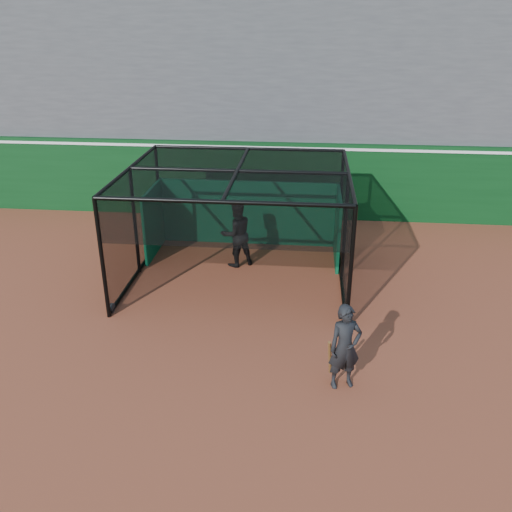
{
  "coord_description": "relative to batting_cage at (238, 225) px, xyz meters",
  "views": [
    {
      "loc": [
        1.42,
        -8.74,
        6.26
      ],
      "look_at": [
        0.36,
        2.0,
        1.4
      ],
      "focal_mm": 38.0,
      "sensor_mm": 36.0,
      "label": 1
    }
  ],
  "objects": [
    {
      "name": "grandstand",
      "position": [
        0.27,
        8.46,
        3.08
      ],
      "size": [
        50.0,
        7.85,
        8.95
      ],
      "color": "#4C4C4F",
      "rests_on": "ground"
    },
    {
      "name": "on_deck_player",
      "position": [
        2.47,
        -4.32,
        -0.57
      ],
      "size": [
        0.7,
        0.57,
        1.65
      ],
      "color": "black",
      "rests_on": "ground"
    },
    {
      "name": "outfield_wall",
      "position": [
        0.27,
        4.68,
        -0.11
      ],
      "size": [
        50.0,
        0.5,
        2.5
      ],
      "color": "#0A3814",
      "rests_on": "ground"
    },
    {
      "name": "ground",
      "position": [
        0.27,
        -3.82,
        -1.4
      ],
      "size": [
        120.0,
        120.0,
        0.0
      ],
      "primitive_type": "plane",
      "color": "brown",
      "rests_on": "ground"
    },
    {
      "name": "batting_cage",
      "position": [
        0.0,
        0.0,
        0.0
      ],
      "size": [
        5.39,
        4.77,
        2.8
      ],
      "color": "black",
      "rests_on": "ground"
    },
    {
      "name": "batter",
      "position": [
        -0.14,
        0.67,
        -0.49
      ],
      "size": [
        1.1,
        1.03,
        1.81
      ],
      "primitive_type": "imported",
      "rotation": [
        0.0,
        0.0,
        3.67
      ],
      "color": "black",
      "rests_on": "ground"
    }
  ]
}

